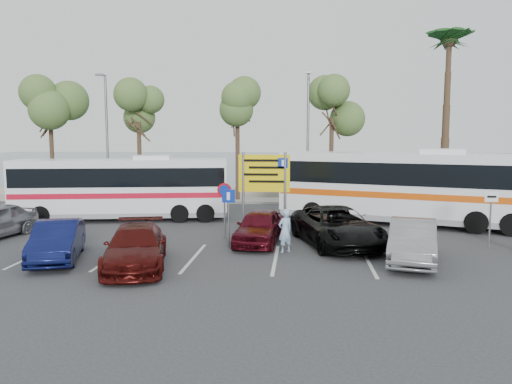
# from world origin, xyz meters

# --- Properties ---
(ground) EXTENTS (120.00, 120.00, 0.00)m
(ground) POSITION_xyz_m (0.00, 0.00, 0.00)
(ground) COLOR #303032
(ground) RESTS_ON ground
(kerb_strip) EXTENTS (44.00, 2.40, 0.15)m
(kerb_strip) POSITION_xyz_m (0.00, 14.00, 0.07)
(kerb_strip) COLOR gray
(kerb_strip) RESTS_ON ground
(seawall) EXTENTS (48.00, 0.80, 0.60)m
(seawall) POSITION_xyz_m (0.00, 16.00, 0.30)
(seawall) COLOR gray
(seawall) RESTS_ON ground
(sea) EXTENTS (140.00, 140.00, 0.00)m
(sea) POSITION_xyz_m (0.00, 60.00, 0.01)
(sea) COLOR #405066
(sea) RESTS_ON ground
(tree_far_left) EXTENTS (3.20, 3.20, 7.60)m
(tree_far_left) POSITION_xyz_m (-14.00, 14.00, 6.33)
(tree_far_left) COLOR #382619
(tree_far_left) RESTS_ON kerb_strip
(tree_left) EXTENTS (3.20, 3.20, 7.20)m
(tree_left) POSITION_xyz_m (-8.00, 14.00, 6.00)
(tree_left) COLOR #382619
(tree_left) RESTS_ON kerb_strip
(tree_mid) EXTENTS (3.20, 3.20, 8.00)m
(tree_mid) POSITION_xyz_m (-1.50, 14.00, 6.65)
(tree_mid) COLOR #382619
(tree_mid) RESTS_ON kerb_strip
(tree_right) EXTENTS (3.20, 3.20, 7.40)m
(tree_right) POSITION_xyz_m (4.50, 14.00, 6.17)
(tree_right) COLOR #382619
(tree_right) RESTS_ON kerb_strip
(palm_tree) EXTENTS (4.80, 4.80, 11.20)m
(palm_tree) POSITION_xyz_m (11.50, 14.00, 9.87)
(palm_tree) COLOR #382619
(palm_tree) RESTS_ON kerb_strip
(street_lamp_left) EXTENTS (0.45, 1.15, 8.01)m
(street_lamp_left) POSITION_xyz_m (-10.00, 13.52, 4.60)
(street_lamp_left) COLOR slate
(street_lamp_left) RESTS_ON kerb_strip
(street_lamp_right) EXTENTS (0.45, 1.15, 8.01)m
(street_lamp_right) POSITION_xyz_m (3.00, 13.52, 4.60)
(street_lamp_right) COLOR slate
(street_lamp_right) RESTS_ON kerb_strip
(direction_sign) EXTENTS (2.20, 0.12, 3.60)m
(direction_sign) POSITION_xyz_m (1.00, 3.20, 2.43)
(direction_sign) COLOR slate
(direction_sign) RESTS_ON ground
(sign_no_stop) EXTENTS (0.60, 0.08, 2.35)m
(sign_no_stop) POSITION_xyz_m (-0.60, 2.38, 1.58)
(sign_no_stop) COLOR slate
(sign_no_stop) RESTS_ON ground
(sign_parking) EXTENTS (0.50, 0.07, 2.25)m
(sign_parking) POSITION_xyz_m (-0.20, 0.79, 1.47)
(sign_parking) COLOR slate
(sign_parking) RESTS_ON ground
(sign_taxi) EXTENTS (0.50, 0.07, 2.20)m
(sign_taxi) POSITION_xyz_m (9.80, 1.49, 1.42)
(sign_taxi) COLOR slate
(sign_taxi) RESTS_ON ground
(lane_markings) EXTENTS (12.02, 4.20, 0.01)m
(lane_markings) POSITION_xyz_m (-1.14, -1.00, 0.00)
(lane_markings) COLOR silver
(lane_markings) RESTS_ON ground
(coach_bus_left) EXTENTS (10.85, 3.97, 3.31)m
(coach_bus_left) POSITION_xyz_m (-6.50, 6.50, 1.54)
(coach_bus_left) COLOR white
(coach_bus_left) RESTS_ON ground
(coach_bus_right) EXTENTS (12.04, 6.18, 3.70)m
(coach_bus_right) POSITION_xyz_m (7.50, 6.50, 1.71)
(coach_bus_right) COLOR white
(coach_bus_right) RESTS_ON ground
(car_blue) EXTENTS (2.62, 4.36, 1.36)m
(car_blue) POSITION_xyz_m (-5.85, -1.71, 0.68)
(car_blue) COLOR #0E1445
(car_blue) RESTS_ON ground
(car_maroon) EXTENTS (2.94, 5.00, 1.36)m
(car_maroon) POSITION_xyz_m (-2.82, -2.40, 0.68)
(car_maroon) COLOR #440D0B
(car_maroon) RESTS_ON ground
(car_red) EXTENTS (2.09, 4.19, 1.37)m
(car_red) POSITION_xyz_m (0.94, 1.50, 0.69)
(car_red) COLOR #4F0B15
(car_red) RESTS_ON ground
(suv_black) EXTENTS (3.92, 5.91, 1.51)m
(suv_black) POSITION_xyz_m (3.99, 1.50, 0.75)
(suv_black) COLOR black
(suv_black) RESTS_ON ground
(car_silver_b) EXTENTS (2.45, 4.57, 1.43)m
(car_silver_b) POSITION_xyz_m (6.39, -0.87, 0.72)
(car_silver_b) COLOR gray
(car_silver_b) RESTS_ON ground
(pedestrian_near) EXTENTS (0.70, 0.67, 1.62)m
(pedestrian_near) POSITION_xyz_m (2.00, 0.13, 0.81)
(pedestrian_near) COLOR #95B6D8
(pedestrian_near) RESTS_ON ground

